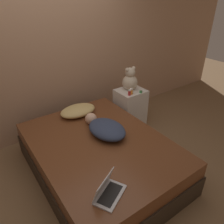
# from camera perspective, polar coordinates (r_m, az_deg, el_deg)

# --- Properties ---
(ground_plane) EXTENTS (12.00, 12.00, 0.00)m
(ground_plane) POSITION_cam_1_polar(r_m,az_deg,el_deg) (3.03, -2.96, -15.10)
(ground_plane) COLOR brown
(wall_back) EXTENTS (8.00, 0.06, 2.60)m
(wall_back) POSITION_cam_1_polar(r_m,az_deg,el_deg) (3.44, -15.72, 14.55)
(wall_back) COLOR tan
(wall_back) RESTS_ON ground_plane
(bed) EXTENTS (1.51, 2.04, 0.49)m
(bed) POSITION_cam_1_polar(r_m,az_deg,el_deg) (2.87, -3.09, -11.65)
(bed) COLOR #2D2319
(bed) RESTS_ON ground_plane
(nightstand) EXTENTS (0.46, 0.40, 0.67)m
(nightstand) POSITION_cam_1_polar(r_m,az_deg,el_deg) (3.78, 4.76, 1.04)
(nightstand) COLOR silver
(nightstand) RESTS_ON ground_plane
(pillow) EXTENTS (0.54, 0.35, 0.13)m
(pillow) POSITION_cam_1_polar(r_m,az_deg,el_deg) (3.27, -8.89, 0.38)
(pillow) COLOR tan
(pillow) RESTS_ON bed
(person_lying) EXTENTS (0.45, 0.72, 0.16)m
(person_lying) POSITION_cam_1_polar(r_m,az_deg,el_deg) (2.81, -1.72, -4.19)
(person_lying) COLOR #2D3851
(person_lying) RESTS_ON bed
(laptop) EXTENTS (0.38, 0.32, 0.20)m
(laptop) POSITION_cam_1_polar(r_m,az_deg,el_deg) (2.10, -1.13, -19.89)
(laptop) COLOR silver
(laptop) RESTS_ON bed
(teddy_bear) EXTENTS (0.25, 0.25, 0.38)m
(teddy_bear) POSITION_cam_1_polar(r_m,az_deg,el_deg) (3.60, 4.72, 8.34)
(teddy_bear) COLOR beige
(teddy_bear) RESTS_ON nightstand
(bottle_green) EXTENTS (0.05, 0.05, 0.06)m
(bottle_green) POSITION_cam_1_polar(r_m,az_deg,el_deg) (3.54, 7.53, 5.44)
(bottle_green) COLOR #3D8E4C
(bottle_green) RESTS_ON nightstand
(bottle_orange) EXTENTS (0.05, 0.05, 0.09)m
(bottle_orange) POSITION_cam_1_polar(r_m,az_deg,el_deg) (3.48, 5.06, 5.39)
(bottle_orange) COLOR orange
(bottle_orange) RESTS_ON nightstand
(bottle_red) EXTENTS (0.04, 0.04, 0.10)m
(bottle_red) POSITION_cam_1_polar(r_m,az_deg,el_deg) (3.43, 4.58, 5.10)
(bottle_red) COLOR #B72D2D
(bottle_red) RESTS_ON nightstand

